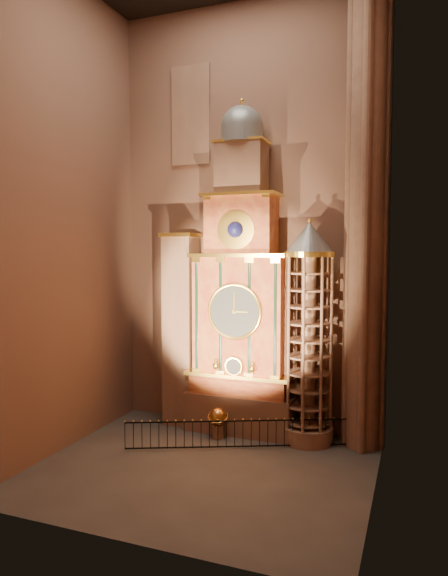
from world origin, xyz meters
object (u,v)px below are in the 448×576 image
at_px(celestial_globe, 218,420).
at_px(astronomical_clock, 241,302).
at_px(portrait_tower, 181,328).
at_px(stair_turret, 308,334).
at_px(iron_railing, 239,434).

bearing_deg(celestial_globe, astronomical_clock, 61.37).
relative_size(portrait_tower, celestial_globe, 6.75).
bearing_deg(astronomical_clock, stair_turret, -4.30).
height_order(astronomical_clock, iron_railing, astronomical_clock).
height_order(celestial_globe, iron_railing, celestial_globe).
bearing_deg(portrait_tower, astronomical_clock, -0.29).
bearing_deg(celestial_globe, stair_turret, 14.53).
xyz_separation_m(astronomical_clock, celestial_globe, (-0.74, -1.36, -5.77)).
distance_m(stair_turret, celestial_globe, 6.19).
xyz_separation_m(portrait_tower, stair_turret, (6.90, -0.28, 0.12)).
distance_m(celestial_globe, iron_railing, 1.75).
height_order(portrait_tower, stair_turret, stair_turret).
distance_m(astronomical_clock, iron_railing, 6.46).
bearing_deg(portrait_tower, stair_turret, -2.33).
relative_size(astronomical_clock, stair_turret, 1.55).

